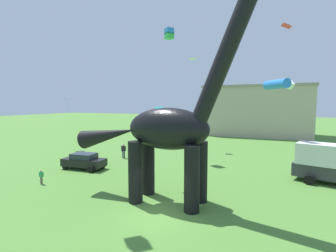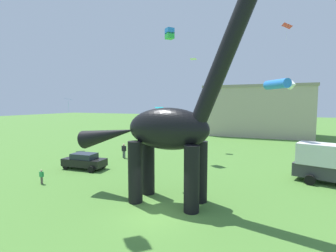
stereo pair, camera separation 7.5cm
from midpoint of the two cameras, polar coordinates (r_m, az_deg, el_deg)
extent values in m
plane|color=#4C7F33|center=(15.87, -3.04, -19.04)|extent=(240.00, 240.00, 0.00)
cylinder|color=black|center=(17.31, 7.00, -9.92)|extent=(0.93, 0.93, 4.02)
cylinder|color=black|center=(15.68, 5.12, -11.51)|extent=(0.93, 0.93, 4.02)
cylinder|color=black|center=(18.72, -4.52, -8.75)|extent=(0.93, 0.93, 4.02)
cylinder|color=black|center=(17.22, -7.32, -10.01)|extent=(0.93, 0.93, 4.02)
ellipsoid|color=black|center=(16.62, -0.15, -0.61)|extent=(5.50, 2.37, 2.71)
cylinder|color=black|center=(15.69, 12.31, 14.83)|extent=(3.95, 1.02, 7.84)
cone|color=black|center=(19.00, -13.02, -1.90)|extent=(4.83, 1.35, 2.29)
cube|color=black|center=(27.02, -18.07, -7.58)|extent=(4.34, 2.14, 0.72)
cube|color=#232B35|center=(26.89, -18.11, -6.29)|extent=(2.40, 1.76, 0.52)
cylinder|color=black|center=(26.80, -14.25, -8.38)|extent=(0.64, 0.27, 0.62)
cylinder|color=black|center=(25.45, -16.73, -9.16)|extent=(0.64, 0.27, 0.62)
cylinder|color=black|center=(28.76, -19.21, -7.58)|extent=(0.64, 0.27, 0.62)
cylinder|color=black|center=(27.52, -21.74, -8.23)|extent=(0.64, 0.27, 0.62)
cube|color=#38383D|center=(24.86, 32.34, -8.57)|extent=(5.96, 3.54, 1.10)
cube|color=silver|center=(24.47, 30.68, -5.35)|extent=(4.00, 2.91, 1.70)
cylinder|color=black|center=(25.79, 28.18, -9.16)|extent=(0.84, 0.47, 0.80)
cylinder|color=black|center=(23.76, 28.60, -10.37)|extent=(0.84, 0.47, 0.80)
cylinder|color=#6B6056|center=(23.61, -26.27, -10.66)|extent=(0.09, 0.09, 0.57)
cylinder|color=#6B6056|center=(23.51, -26.04, -10.72)|extent=(0.09, 0.09, 0.57)
cube|color=green|center=(23.44, -26.20, -9.54)|extent=(0.31, 0.19, 0.40)
sphere|color=tan|center=(23.37, -26.23, -8.85)|extent=(0.18, 0.18, 0.18)
cylinder|color=green|center=(23.57, -26.49, -9.43)|extent=(0.08, 0.08, 0.38)
cylinder|color=green|center=(23.30, -25.92, -9.56)|extent=(0.08, 0.08, 0.38)
cylinder|color=#2D3347|center=(31.15, -9.97, -6.20)|extent=(0.14, 0.14, 0.84)
cylinder|color=#2D3347|center=(31.04, -9.65, -6.23)|extent=(0.14, 0.14, 0.84)
cube|color=black|center=(30.96, -9.83, -4.91)|extent=(0.46, 0.28, 0.60)
sphere|color=tan|center=(30.89, -9.84, -4.13)|extent=(0.26, 0.26, 0.26)
cylinder|color=black|center=(31.10, -10.24, -4.82)|extent=(0.11, 0.11, 0.57)
cylinder|color=black|center=(30.82, -9.42, -4.90)|extent=(0.11, 0.11, 0.57)
cube|color=white|center=(37.64, 5.41, 14.45)|extent=(0.90, 0.68, 0.15)
cube|color=#287AE5|center=(39.00, -21.27, 5.54)|extent=(1.90, 1.94, 0.24)
cylinder|color=#19B2B7|center=(39.00, -21.22, 4.05)|extent=(0.01, 0.01, 1.56)
cube|color=#19B2B7|center=(20.47, -1.86, 3.93)|extent=(0.87, 0.92, 0.20)
cylinder|color=pink|center=(20.49, -1.86, 2.57)|extent=(0.01, 0.01, 0.75)
cube|color=red|center=(39.79, 24.52, 19.39)|extent=(1.40, 1.75, 0.51)
cylinder|color=white|center=(39.55, 24.47, 17.99)|extent=(0.01, 0.01, 1.55)
cylinder|color=#287AE5|center=(26.14, 22.65, 8.49)|extent=(2.48, 3.01, 0.86)
cone|color=white|center=(27.12, 25.62, 8.25)|extent=(1.18, 1.15, 0.90)
cube|color=#287AE5|center=(32.36, 0.19, 20.13)|extent=(1.21, 1.21, 0.69)
cube|color=green|center=(32.22, 0.19, 19.21)|extent=(1.21, 1.21, 0.69)
cube|color=#B7A893|center=(55.57, 18.94, 2.98)|extent=(19.75, 11.31, 9.37)
cube|color=gray|center=(55.63, 19.09, 8.07)|extent=(20.14, 11.54, 0.50)
camera|label=1|loc=(0.04, -90.11, -0.01)|focal=27.71mm
camera|label=2|loc=(0.04, 89.89, 0.01)|focal=27.71mm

